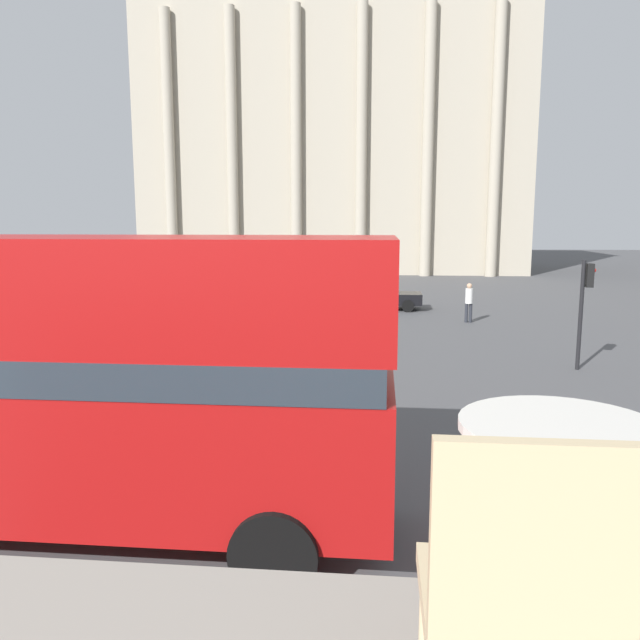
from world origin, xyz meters
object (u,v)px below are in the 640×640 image
(traffic_light_mid, at_px, (585,298))
(car_black, at_px, (378,296))
(cafe_dining_table, at_px, (558,486))
(cafe_chair_0, at_px, (517,599))
(pedestrian_olive, at_px, (281,358))
(traffic_light_near, at_px, (178,322))
(pedestrian_white, at_px, (469,300))
(plaza_building_left, at_px, (336,130))

(traffic_light_mid, height_order, car_black, traffic_light_mid)
(cafe_dining_table, bearing_deg, cafe_chair_0, -112.77)
(cafe_chair_0, relative_size, pedestrian_olive, 0.55)
(traffic_light_mid, distance_m, car_black, 13.98)
(traffic_light_near, distance_m, pedestrian_white, 17.48)
(cafe_dining_table, height_order, pedestrian_olive, cafe_dining_table)
(cafe_chair_0, relative_size, plaza_building_left, 0.03)
(traffic_light_mid, bearing_deg, car_black, 116.06)
(car_black, bearing_deg, pedestrian_olive, -32.11)
(pedestrian_olive, bearing_deg, traffic_light_near, -158.17)
(cafe_chair_0, distance_m, car_black, 30.32)
(cafe_chair_0, height_order, pedestrian_white, cafe_chair_0)
(plaza_building_left, height_order, pedestrian_olive, plaza_building_left)
(cafe_chair_0, height_order, pedestrian_olive, cafe_chair_0)
(traffic_light_near, distance_m, pedestrian_olive, 3.91)
(plaza_building_left, bearing_deg, pedestrian_olive, -87.62)
(traffic_light_near, bearing_deg, cafe_dining_table, -65.89)
(cafe_chair_0, bearing_deg, traffic_light_near, 112.22)
(traffic_light_near, xyz_separation_m, pedestrian_olive, (1.56, 3.28, -1.46))
(cafe_chair_0, xyz_separation_m, pedestrian_olive, (-2.81, 14.14, -2.66))
(cafe_dining_table, xyz_separation_m, pedestrian_white, (3.34, 25.80, -2.62))
(traffic_light_near, bearing_deg, plaza_building_left, 90.32)
(traffic_light_near, xyz_separation_m, pedestrian_white, (7.95, 15.50, -1.40))
(cafe_dining_table, xyz_separation_m, cafe_chair_0, (-0.24, -0.56, -0.02))
(cafe_chair_0, bearing_deg, plaza_building_left, 94.85)
(traffic_light_near, height_order, pedestrian_white, traffic_light_near)
(plaza_building_left, distance_m, car_black, 30.70)
(cafe_dining_table, relative_size, pedestrian_olive, 0.44)
(pedestrian_white, bearing_deg, car_black, 28.93)
(cafe_dining_table, relative_size, car_black, 0.17)
(pedestrian_olive, bearing_deg, car_black, 38.67)
(traffic_light_mid, bearing_deg, traffic_light_near, -145.89)
(cafe_chair_0, distance_m, pedestrian_olive, 14.66)
(cafe_chair_0, xyz_separation_m, car_black, (-0.39, 30.18, -2.90))
(traffic_light_mid, bearing_deg, pedestrian_olive, -157.39)
(car_black, height_order, pedestrian_olive, pedestrian_olive)
(pedestrian_olive, bearing_deg, cafe_chair_0, -121.50)
(pedestrian_white, bearing_deg, traffic_light_mid, 176.67)
(plaza_building_left, xyz_separation_m, traffic_light_mid, (10.35, -40.40, -10.59))
(cafe_chair_0, relative_size, pedestrian_white, 0.52)
(cafe_dining_table, bearing_deg, car_black, 91.21)
(plaza_building_left, distance_m, traffic_light_mid, 43.03)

